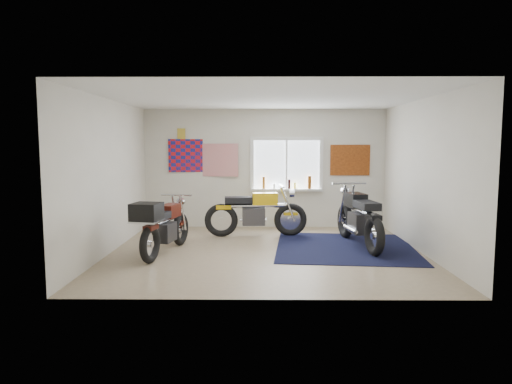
{
  "coord_description": "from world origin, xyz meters",
  "views": [
    {
      "loc": [
        -0.1,
        -7.96,
        1.91
      ],
      "look_at": [
        -0.18,
        0.4,
        1.03
      ],
      "focal_mm": 32.0,
      "sensor_mm": 36.0,
      "label": 1
    }
  ],
  "objects_px": {
    "black_chrome_bike": "(359,219)",
    "maroon_tourer": "(162,226)",
    "yellow_triumph": "(256,214)",
    "navy_rug": "(345,247)"
  },
  "relations": [
    {
      "from": "black_chrome_bike",
      "to": "maroon_tourer",
      "type": "bearing_deg",
      "value": 94.3
    },
    {
      "from": "navy_rug",
      "to": "yellow_triumph",
      "type": "height_order",
      "value": "yellow_triumph"
    },
    {
      "from": "black_chrome_bike",
      "to": "maroon_tourer",
      "type": "relative_size",
      "value": 1.15
    },
    {
      "from": "yellow_triumph",
      "to": "maroon_tourer",
      "type": "bearing_deg",
      "value": -137.51
    },
    {
      "from": "navy_rug",
      "to": "maroon_tourer",
      "type": "bearing_deg",
      "value": -169.3
    },
    {
      "from": "navy_rug",
      "to": "maroon_tourer",
      "type": "xyz_separation_m",
      "value": [
        -3.25,
        -0.61,
        0.51
      ]
    },
    {
      "from": "yellow_triumph",
      "to": "black_chrome_bike",
      "type": "distance_m",
      "value": 2.15
    },
    {
      "from": "yellow_triumph",
      "to": "maroon_tourer",
      "type": "distance_m",
      "value": 2.31
    },
    {
      "from": "navy_rug",
      "to": "black_chrome_bike",
      "type": "xyz_separation_m",
      "value": [
        0.28,
        0.15,
        0.5
      ]
    },
    {
      "from": "yellow_triumph",
      "to": "maroon_tourer",
      "type": "xyz_separation_m",
      "value": [
        -1.59,
        -1.68,
        0.05
      ]
    }
  ]
}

